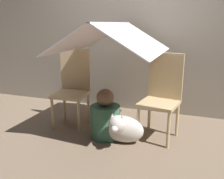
{
  "coord_description": "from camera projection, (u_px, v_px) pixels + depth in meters",
  "views": [
    {
      "loc": [
        0.99,
        -2.66,
        1.32
      ],
      "look_at": [
        0.0,
        0.09,
        0.55
      ],
      "focal_mm": 40.0,
      "sensor_mm": 36.0,
      "label": 1
    }
  ],
  "objects": [
    {
      "name": "ground_plane",
      "position": [
        110.0,
        134.0,
        3.08
      ],
      "size": [
        8.8,
        8.8,
        0.0
      ],
      "primitive_type": "plane",
      "color": "#7A6651"
    },
    {
      "name": "wall_back",
      "position": [
        134.0,
        29.0,
        3.7
      ],
      "size": [
        7.0,
        0.05,
        2.5
      ],
      "color": "gray",
      "rests_on": "ground_plane"
    },
    {
      "name": "chair_left",
      "position": [
        73.0,
        85.0,
        3.29
      ],
      "size": [
        0.45,
        0.45,
        1.0
      ],
      "rotation": [
        0.0,
        0.0,
        0.09
      ],
      "color": "#D1B27F",
      "rests_on": "ground_plane"
    },
    {
      "name": "chair_right",
      "position": [
        162.0,
        94.0,
        2.91
      ],
      "size": [
        0.47,
        0.47,
        1.0
      ],
      "rotation": [
        0.0,
        0.0,
        -0.17
      ],
      "color": "#D1B27F",
      "rests_on": "ground_plane"
    },
    {
      "name": "sheet_canopy",
      "position": [
        112.0,
        37.0,
        2.86
      ],
      "size": [
        1.15,
        1.29,
        0.35
      ],
      "color": "silver"
    },
    {
      "name": "person_front",
      "position": [
        105.0,
        118.0,
        2.94
      ],
      "size": [
        0.35,
        0.35,
        0.6
      ],
      "color": "#38664C",
      "rests_on": "ground_plane"
    },
    {
      "name": "dog",
      "position": [
        121.0,
        128.0,
        2.8
      ],
      "size": [
        0.5,
        0.43,
        0.41
      ],
      "color": "silver",
      "rests_on": "ground_plane"
    },
    {
      "name": "floor_cushion",
      "position": [
        121.0,
        126.0,
        3.18
      ],
      "size": [
        0.33,
        0.27,
        0.1
      ],
      "color": "#E5CC66",
      "rests_on": "ground_plane"
    }
  ]
}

